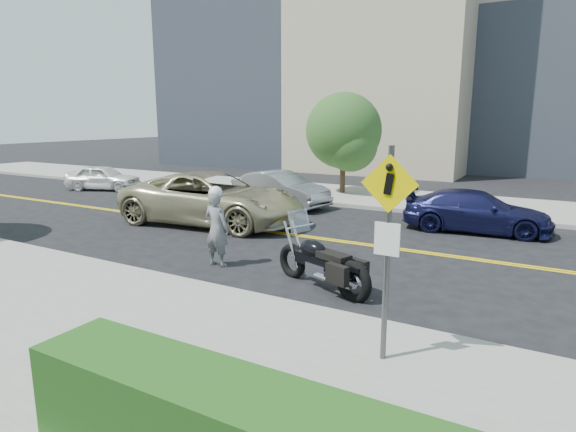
% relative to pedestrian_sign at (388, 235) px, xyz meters
% --- Properties ---
extents(ground_plane, '(120.00, 120.00, 0.00)m').
position_rel_pedestrian_sign_xyz_m(ground_plane, '(-4.20, 6.31, -1.96)').
color(ground_plane, black).
rests_on(ground_plane, ground).
extents(sidewalk_near, '(60.00, 5.00, 0.15)m').
position_rel_pedestrian_sign_xyz_m(sidewalk_near, '(-4.20, -1.19, -1.89)').
color(sidewalk_near, '#9E9B91').
rests_on(sidewalk_near, ground_plane).
extents(sidewalk_far, '(60.00, 5.00, 0.15)m').
position_rel_pedestrian_sign_xyz_m(sidewalk_far, '(-4.20, 13.81, -1.89)').
color(sidewalk_far, '#9E9B91').
rests_on(sidewalk_far, ground_plane).
extents(pedestrian_sign, '(0.78, 0.08, 3.00)m').
position_rel_pedestrian_sign_xyz_m(pedestrian_sign, '(0.00, 0.00, 0.00)').
color(pedestrian_sign, '#4C4C51').
rests_on(pedestrian_sign, sidewalk_near).
extents(motorcyclist, '(0.67, 0.45, 1.94)m').
position_rel_pedestrian_sign_xyz_m(motorcyclist, '(-5.04, 2.71, -1.00)').
color(motorcyclist, '#B2B1B6').
rests_on(motorcyclist, ground).
extents(motorcycle, '(2.67, 1.62, 1.56)m').
position_rel_pedestrian_sign_xyz_m(motorcycle, '(-2.20, 2.57, -1.18)').
color(motorcycle, black).
rests_on(motorcycle, ground).
extents(suv, '(6.44, 3.46, 1.72)m').
position_rel_pedestrian_sign_xyz_m(suv, '(-8.09, 6.37, -1.10)').
color(suv, tan).
rests_on(suv, ground).
extents(parked_car_white, '(3.87, 2.61, 1.22)m').
position_rel_pedestrian_sign_xyz_m(parked_car_white, '(-17.64, 9.82, -1.35)').
color(parked_car_white, white).
rests_on(parked_car_white, ground).
extents(parked_car_silver, '(4.44, 2.27, 1.40)m').
position_rel_pedestrian_sign_xyz_m(parked_car_silver, '(-7.79, 10.29, -1.26)').
color(parked_car_silver, gray).
rests_on(parked_car_silver, ground).
extents(parked_car_blue, '(4.59, 2.26, 1.28)m').
position_rel_pedestrian_sign_xyz_m(parked_car_blue, '(-0.24, 9.56, -1.32)').
color(parked_car_blue, '#171945').
rests_on(parked_car_blue, ground).
extents(tree_far_a, '(3.38, 3.38, 4.62)m').
position_rel_pedestrian_sign_xyz_m(tree_far_a, '(-6.70, 14.04, 0.97)').
color(tree_far_a, '#382619').
rests_on(tree_far_a, ground).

